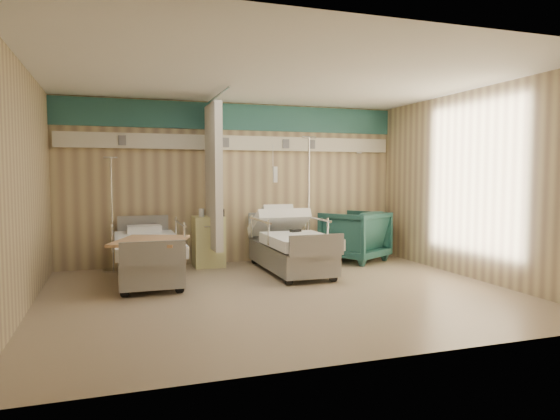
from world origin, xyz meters
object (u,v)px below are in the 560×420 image
at_px(bedside_cabinet, 208,241).
at_px(iv_stand_right, 308,236).
at_px(iv_stand_left, 113,248).
at_px(bed_right, 291,252).
at_px(visitor_armchair, 355,236).
at_px(bed_left, 148,260).

relative_size(bedside_cabinet, iv_stand_right, 0.38).
bearing_deg(iv_stand_right, iv_stand_left, 176.60).
xyz_separation_m(bedside_cabinet, iv_stand_left, (-1.53, 0.07, -0.05)).
relative_size(bed_right, bedside_cabinet, 2.54).
bearing_deg(bedside_cabinet, visitor_armchair, -6.63).
bearing_deg(iv_stand_left, bed_right, -19.98).
distance_m(bed_right, iv_stand_right, 1.00).
bearing_deg(bed_right, visitor_armchair, 22.72).
xyz_separation_m(bed_left, iv_stand_right, (2.81, 0.78, 0.14)).
distance_m(bed_right, bedside_cabinet, 1.46).
distance_m(bed_left, visitor_armchair, 3.68).
bearing_deg(iv_stand_left, bedside_cabinet, -2.79).
relative_size(bed_right, bed_left, 1.00).
distance_m(bed_right, visitor_armchair, 1.56).
bearing_deg(visitor_armchair, bed_right, -7.16).
relative_size(bed_left, visitor_armchair, 2.17).
bearing_deg(bed_left, iv_stand_right, 15.46).
relative_size(visitor_armchair, iv_stand_right, 0.45).
distance_m(bed_left, iv_stand_right, 2.92).
distance_m(bed_right, bed_left, 2.20).
height_order(bed_left, iv_stand_left, iv_stand_left).
relative_size(bed_left, iv_stand_left, 1.18).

